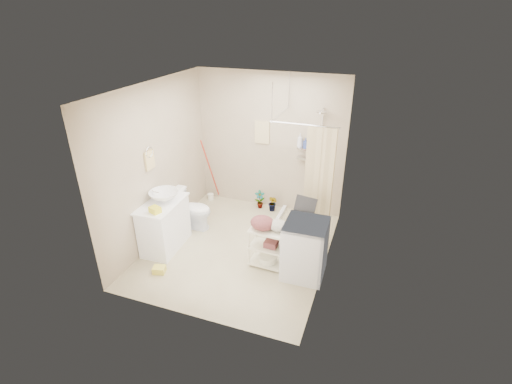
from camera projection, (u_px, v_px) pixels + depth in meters
floor at (239, 248)px, 6.11m from camera, size 3.20×3.20×0.00m
ceiling at (235, 87)px, 4.95m from camera, size 2.80×3.20×0.04m
wall_back at (270, 143)px, 6.88m from camera, size 2.80×0.04×2.60m
wall_front at (184, 230)px, 4.18m from camera, size 2.80×0.04×2.60m
wall_left at (157, 164)px, 5.95m from camera, size 0.04×3.20×2.60m
wall_right at (331, 190)px, 5.11m from camera, size 0.04×3.20×2.60m
vanity at (164, 225)px, 5.99m from camera, size 0.56×0.95×0.81m
sink at (164, 196)px, 5.84m from camera, size 0.53×0.53×0.16m
counter_basket at (155, 210)px, 5.52m from camera, size 0.20×0.18×0.09m
floor_basket at (159, 269)px, 5.52m from camera, size 0.30×0.26×0.14m
toilet at (192, 209)px, 6.57m from camera, size 0.70×0.40×0.71m
mop at (209, 170)px, 7.39m from camera, size 0.14×0.14×1.30m
potted_plant_a at (260, 200)px, 7.26m from camera, size 0.24×0.21×0.37m
potted_plant_b at (273, 203)px, 7.16m from camera, size 0.24×0.22×0.34m
hanging_towel at (262, 132)px, 6.82m from camera, size 0.28×0.03×0.42m
towel_ring at (149, 159)px, 5.70m from camera, size 0.04×0.22×0.34m
tp_holder at (165, 195)px, 6.24m from camera, size 0.08×0.12×0.14m
shower at (308, 173)px, 6.27m from camera, size 1.10×1.10×2.10m
shampoo_bottle_a at (300, 140)px, 6.57m from camera, size 0.11×0.11×0.26m
shampoo_bottle_b at (306, 143)px, 6.55m from camera, size 0.10×0.10×0.18m
washing_machine at (305, 249)px, 5.35m from camera, size 0.60×0.62×0.87m
laundry_rack at (268, 244)px, 5.55m from camera, size 0.57×0.35×0.76m
ironing_board at (299, 231)px, 5.56m from camera, size 0.32×0.11×1.11m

